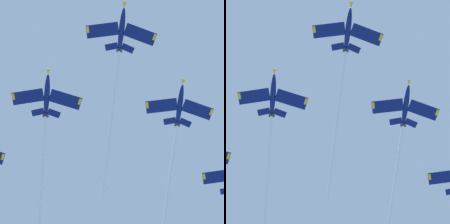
# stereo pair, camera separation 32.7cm
# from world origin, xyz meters

# --- Properties ---
(jet_lead) EXTENTS (32.11, 49.07, 17.56)m
(jet_lead) POSITION_xyz_m (14.73, 11.26, 118.97)
(jet_lead) COLOR navy
(jet_left_wing) EXTENTS (29.96, 45.26, 17.00)m
(jet_left_wing) POSITION_xyz_m (39.52, 16.49, 114.55)
(jet_left_wing) COLOR navy
(jet_right_wing) EXTENTS (36.25, 53.07, 20.26)m
(jet_right_wing) POSITION_xyz_m (9.13, 39.69, 111.47)
(jet_right_wing) COLOR navy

